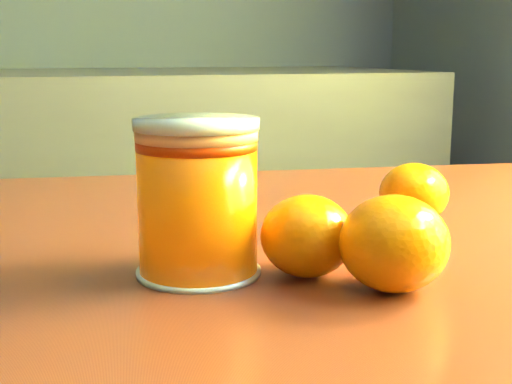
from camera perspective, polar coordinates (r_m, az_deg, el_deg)
name	(u,v)px	position (r m, az deg, el deg)	size (l,w,h in m)	color
juice_glass	(198,198)	(0.47, -4.70, -0.52)	(0.08, 0.08, 0.10)	#E75F04
orange_front	(307,236)	(0.47, 4.10, -3.51)	(0.06, 0.06, 0.05)	orange
orange_back	(414,193)	(0.62, 12.53, -0.10)	(0.06, 0.06, 0.05)	orange
orange_extra	(394,243)	(0.45, 10.98, -4.06)	(0.07, 0.07, 0.06)	orange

